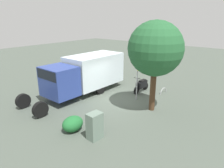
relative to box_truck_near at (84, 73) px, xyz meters
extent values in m
plane|color=#4A5349|center=(-0.21, 2.84, -1.53)|extent=(60.00, 60.00, 0.00)
cylinder|color=black|center=(-0.64, -0.93, -1.08)|extent=(0.91, 0.27, 0.90)
cylinder|color=black|center=(-0.59, 0.97, -1.08)|extent=(0.91, 0.27, 0.90)
cylinder|color=black|center=(4.17, -1.06, -1.08)|extent=(0.91, 0.27, 0.90)
cylinder|color=black|center=(4.22, 0.84, -1.08)|extent=(0.91, 0.27, 0.90)
cube|color=silver|center=(-1.01, 0.03, 0.04)|extent=(4.36, 2.31, 2.23)
cube|color=#2D4192|center=(2.14, -0.05, -0.13)|extent=(1.85, 2.14, 1.90)
cube|color=black|center=(2.14, -0.05, 0.47)|extent=(1.87, 1.99, 0.60)
cylinder|color=black|center=(-2.13, 3.07, -1.25)|extent=(0.56, 0.12, 0.56)
cylinder|color=black|center=(-3.38, 3.11, -1.25)|extent=(0.56, 0.12, 0.56)
cube|color=black|center=(-2.80, 3.09, -0.97)|extent=(1.11, 0.36, 0.48)
cube|color=black|center=(-2.90, 3.09, -0.70)|extent=(0.65, 0.30, 0.12)
cylinder|color=slate|center=(-2.18, 3.07, -0.70)|extent=(0.29, 0.08, 0.69)
cylinder|color=black|center=(-2.18, 3.07, -0.35)|extent=(0.06, 0.55, 0.04)
cylinder|color=#9E9EA3|center=(-1.24, 3.63, 0.02)|extent=(0.08, 0.08, 3.10)
cylinder|color=red|center=(-1.24, 3.65, 1.38)|extent=(0.71, 0.32, 0.76)
cube|color=yellow|center=(-1.24, 3.65, 0.74)|extent=(0.33, 0.33, 0.44)
cylinder|color=#47301E|center=(-0.50, 5.17, -0.24)|extent=(0.34, 0.34, 2.58)
sphere|color=#245B30|center=(-0.50, 5.17, 2.13)|extent=(3.07, 3.07, 3.07)
cube|color=slate|center=(3.87, 4.63, -0.90)|extent=(0.71, 0.55, 1.26)
torus|color=#B7B7BC|center=(-3.53, 4.51, -1.53)|extent=(0.85, 0.12, 0.85)
ellipsoid|color=#20662F|center=(4.06, 3.33, -1.16)|extent=(1.09, 0.89, 0.74)
camera|label=1|loc=(9.78, 10.35, 3.78)|focal=32.88mm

